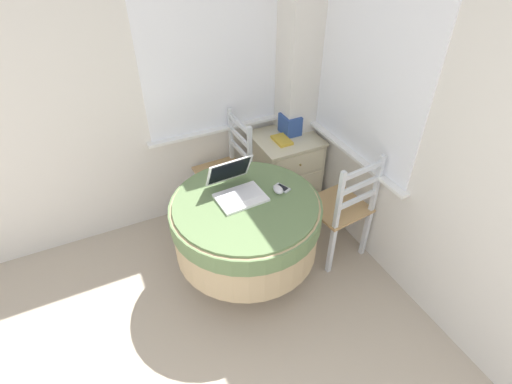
% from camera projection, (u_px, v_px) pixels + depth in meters
% --- Properties ---
extents(corner_room_shell, '(4.45, 4.91, 2.55)m').
position_uv_depth(corner_room_shell, '(269.00, 136.00, 2.25)').
color(corner_room_shell, silver).
rests_on(corner_room_shell, ground_plane).
extents(round_dining_table, '(1.03, 1.03, 0.74)m').
position_uv_depth(round_dining_table, '(246.00, 223.00, 2.75)').
color(round_dining_table, '#4C3D2D').
rests_on(round_dining_table, ground_plane).
extents(laptop, '(0.34, 0.36, 0.23)m').
position_uv_depth(laptop, '(237.00, 188.00, 2.68)').
color(laptop, white).
rests_on(laptop, round_dining_table).
extents(computer_mouse, '(0.06, 0.09, 0.05)m').
position_uv_depth(computer_mouse, '(278.00, 190.00, 2.71)').
color(computer_mouse, silver).
rests_on(computer_mouse, round_dining_table).
extents(cell_phone, '(0.10, 0.13, 0.01)m').
position_uv_depth(cell_phone, '(282.00, 188.00, 2.75)').
color(cell_phone, '#B2B7BC').
rests_on(cell_phone, round_dining_table).
extents(dining_chair_near_back_window, '(0.41, 0.42, 0.95)m').
position_uv_depth(dining_chair_near_back_window, '(227.00, 172.00, 3.40)').
color(dining_chair_near_back_window, tan).
rests_on(dining_chair_near_back_window, ground_plane).
extents(dining_chair_near_right_window, '(0.45, 0.44, 0.95)m').
position_uv_depth(dining_chair_near_right_window, '(341.00, 209.00, 3.01)').
color(dining_chair_near_right_window, tan).
rests_on(dining_chair_near_right_window, ground_plane).
extents(corner_cabinet, '(0.54, 0.51, 0.69)m').
position_uv_depth(corner_cabinet, '(285.00, 171.00, 3.62)').
color(corner_cabinet, beige).
rests_on(corner_cabinet, ground_plane).
extents(storage_box, '(0.14, 0.18, 0.17)m').
position_uv_depth(storage_box, '(290.00, 124.00, 3.42)').
color(storage_box, '#2D4C93').
rests_on(storage_box, corner_cabinet).
extents(book_on_cabinet, '(0.12, 0.19, 0.02)m').
position_uv_depth(book_on_cabinet, '(282.00, 140.00, 3.35)').
color(book_on_cabinet, gold).
rests_on(book_on_cabinet, corner_cabinet).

